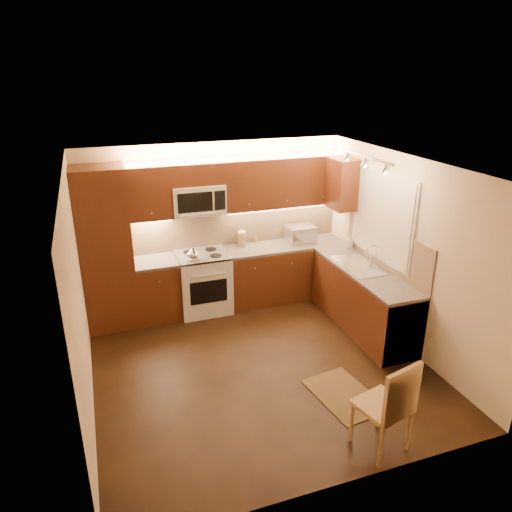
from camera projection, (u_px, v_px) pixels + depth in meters
name	position (u px, v px, depth m)	size (l,w,h in m)	color
floor	(259.00, 364.00, 6.06)	(4.00, 4.00, 0.01)	black
ceiling	(260.00, 167.00, 5.15)	(4.00, 4.00, 0.01)	beige
wall_back	(216.00, 224.00, 7.36)	(4.00, 0.01, 2.50)	beige
wall_front	(343.00, 368.00, 3.85)	(4.00, 0.01, 2.50)	beige
wall_left	(79.00, 299.00, 4.99)	(0.01, 4.00, 2.50)	beige
wall_right	(405.00, 253.00, 6.22)	(0.01, 4.00, 2.50)	beige
pantry	(106.00, 250.00, 6.63)	(0.70, 0.60, 2.30)	#431F0E
base_cab_back_left	(158.00, 290.00, 7.09)	(0.62, 0.60, 0.86)	#431F0E
counter_back_left	(155.00, 262.00, 6.93)	(0.62, 0.60, 0.04)	#383633
base_cab_back_right	(285.00, 272.00, 7.72)	(1.92, 0.60, 0.86)	#431F0E
counter_back_right	(285.00, 246.00, 7.55)	(1.92, 0.60, 0.04)	#383633
base_cab_right	(363.00, 300.00, 6.78)	(0.60, 2.00, 0.86)	#431F0E
counter_right	(366.00, 271.00, 6.62)	(0.60, 2.00, 0.04)	#383633
dishwasher	(392.00, 324.00, 6.17)	(0.58, 0.60, 0.84)	silver
backsplash_back	(238.00, 225.00, 7.48)	(3.30, 0.02, 0.60)	tan
backsplash_right	(386.00, 247.00, 6.59)	(0.02, 2.00, 0.60)	tan
upper_cab_back_left	(148.00, 192.00, 6.67)	(0.62, 0.35, 0.75)	#431F0E
upper_cab_back_right	(283.00, 182.00, 7.30)	(1.92, 0.35, 0.75)	#431F0E
upper_cab_bridge	(196.00, 173.00, 6.80)	(0.76, 0.35, 0.31)	#431F0E
upper_cab_right_corner	(343.00, 184.00, 7.17)	(0.35, 0.50, 0.75)	#431F0E
stove	(203.00, 282.00, 7.27)	(0.76, 0.65, 0.92)	silver
microwave	(198.00, 199.00, 6.93)	(0.76, 0.38, 0.44)	silver
window_frame	(382.00, 216.00, 6.57)	(0.03, 1.44, 1.24)	silver
window_blinds	(381.00, 216.00, 6.56)	(0.02, 1.36, 1.16)	silver
sink	(360.00, 261.00, 6.71)	(0.52, 0.86, 0.15)	silver
faucet	(372.00, 254.00, 6.74)	(0.20, 0.04, 0.30)	silver
track_light_bar	(366.00, 156.00, 5.99)	(0.04, 1.20, 0.03)	silver
kettle	(193.00, 254.00, 6.83)	(0.18, 0.18, 0.21)	silver
toaster_oven	(300.00, 234.00, 7.62)	(0.44, 0.33, 0.26)	silver
knife_block	(242.00, 239.00, 7.45)	(0.11, 0.17, 0.23)	#9D7646
spice_jar_a	(246.00, 244.00, 7.45)	(0.04, 0.04, 0.08)	silver
spice_jar_b	(242.00, 243.00, 7.48)	(0.04, 0.04, 0.10)	olive
spice_jar_c	(245.00, 241.00, 7.56)	(0.04, 0.04, 0.09)	silver
spice_jar_d	(256.00, 240.00, 7.62)	(0.05, 0.05, 0.09)	#9F692F
soap_bottle	(350.00, 242.00, 7.37)	(0.09, 0.09, 0.21)	silver
rug	(344.00, 395.00, 5.49)	(0.60, 0.90, 0.01)	black
dining_chair	(382.00, 404.00, 4.58)	(0.45, 0.45, 1.01)	#9D7646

